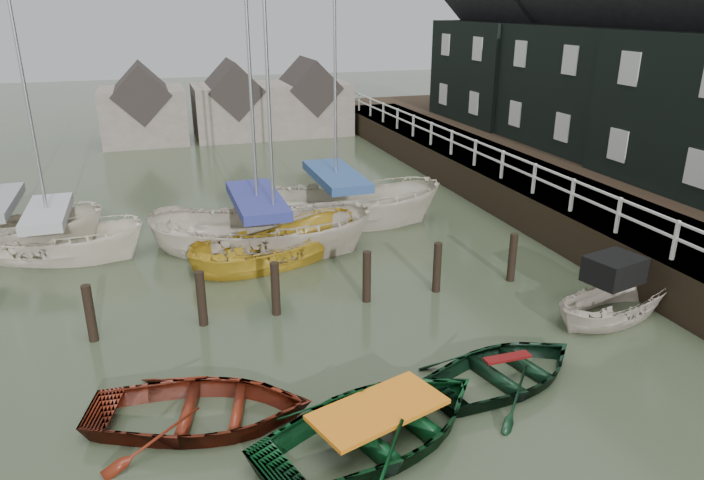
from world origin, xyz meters
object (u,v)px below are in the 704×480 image
object	(u,v)px
sailboat_e	(2,247)
rowboat_red	(202,423)
rowboat_dkgreen	(505,382)
sailboat_b	(260,247)
sailboat_c	(276,259)
motorboat	(613,311)
sailboat_a	(55,253)
sailboat_d	(336,219)
rowboat_green	(378,442)

from	to	relation	value
sailboat_e	rowboat_red	bearing A→B (deg)	-140.67
rowboat_red	rowboat_dkgreen	size ratio (longest dim) A/B	1.10
sailboat_b	sailboat_c	size ratio (longest dim) A/B	1.14
motorboat	sailboat_b	size ratio (longest dim) A/B	0.33
sailboat_a	sailboat_d	bearing A→B (deg)	-63.68
sailboat_d	motorboat	bearing A→B (deg)	-135.22
sailboat_d	rowboat_dkgreen	bearing A→B (deg)	-159.29
rowboat_dkgreen	sailboat_b	distance (m)	9.67
sailboat_a	sailboat_d	distance (m)	9.30
sailboat_e	rowboat_dkgreen	bearing A→B (deg)	-121.69
rowboat_dkgreen	sailboat_e	bearing A→B (deg)	30.91
rowboat_red	motorboat	world-z (taller)	motorboat
rowboat_dkgreen	sailboat_e	world-z (taller)	sailboat_e
rowboat_green	motorboat	bearing A→B (deg)	-86.93
sailboat_b	sailboat_d	xyz separation A→B (m)	(3.13, 1.93, 0.00)
rowboat_dkgreen	sailboat_e	distance (m)	16.20
motorboat	sailboat_c	xyz separation A→B (m)	(-7.31, 6.20, -0.10)
sailboat_b	sailboat_c	world-z (taller)	sailboat_b
rowboat_dkgreen	motorboat	bearing A→B (deg)	-80.27
sailboat_a	motorboat	bearing A→B (deg)	-98.86
rowboat_green	sailboat_c	distance (m)	8.96
sailboat_d	rowboat_green	bearing A→B (deg)	-174.42
motorboat	sailboat_e	size ratio (longest dim) A/B	0.38
rowboat_dkgreen	sailboat_d	bearing A→B (deg)	-11.54
sailboat_b	sailboat_d	size ratio (longest dim) A/B	0.88
rowboat_dkgreen	sailboat_c	distance (m)	8.59
rowboat_dkgreen	sailboat_c	xyz separation A→B (m)	(-3.20, 7.97, 0.02)
rowboat_red	motorboat	size ratio (longest dim) A/B	1.04
sailboat_b	rowboat_green	bearing A→B (deg)	-156.42
rowboat_dkgreen	sailboat_a	size ratio (longest dim) A/B	0.34
rowboat_dkgreen	sailboat_e	xyz separation A→B (m)	(-11.35, 11.56, 0.06)
rowboat_dkgreen	sailboat_d	world-z (taller)	sailboat_d
sailboat_b	rowboat_dkgreen	bearing A→B (deg)	-137.12
sailboat_b	sailboat_c	xyz separation A→B (m)	(0.31, -1.04, -0.04)
rowboat_green	rowboat_dkgreen	world-z (taller)	rowboat_green
sailboat_d	sailboat_e	xyz separation A→B (m)	(-10.96, 0.62, -0.00)
sailboat_c	rowboat_green	bearing A→B (deg)	164.23
motorboat	rowboat_green	bearing A→B (deg)	96.99
sailboat_d	sailboat_e	distance (m)	10.98
sailboat_c	sailboat_e	size ratio (longest dim) A/B	1.01
sailboat_b	sailboat_a	bearing A→B (deg)	98.36
rowboat_green	rowboat_dkgreen	bearing A→B (deg)	-90.31
rowboat_dkgreen	sailboat_e	size ratio (longest dim) A/B	0.36
rowboat_red	sailboat_a	bearing A→B (deg)	34.37
rowboat_red	sailboat_d	size ratio (longest dim) A/B	0.30
sailboat_a	sailboat_e	xyz separation A→B (m)	(-1.67, 1.10, -0.01)
rowboat_red	rowboat_green	bearing A→B (deg)	-103.14
rowboat_dkgreen	rowboat_green	bearing A→B (deg)	93.84
sailboat_c	sailboat_e	xyz separation A→B (m)	(-8.15, 3.59, 0.04)
sailboat_b	sailboat_e	distance (m)	8.24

